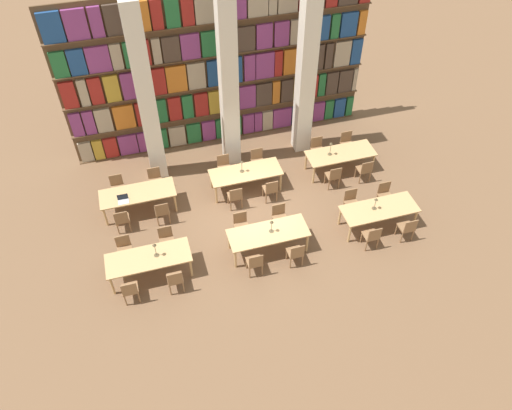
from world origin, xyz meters
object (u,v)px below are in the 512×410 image
object	(u,v)px
chair_11	(385,194)
desk_lamp_4	(331,146)
desk_lamp_1	(272,224)
chair_17	(224,167)
chair_1	(124,248)
reading_table_2	(379,210)
pillar_right	(306,73)
chair_18	(271,189)
chair_4	(255,262)
chair_0	(130,290)
chair_5	(241,225)
chair_19	(258,160)
chair_15	(155,180)
reading_table_4	(246,173)
chair_3	(167,239)
chair_2	(175,279)
chair_16	(235,196)
chair_8	(372,236)
pillar_left	(146,98)
desk_lamp_0	(155,248)
pillar_center	(229,85)
chair_12	(122,219)
reading_table_0	(149,259)
desk_lamp_3	(242,164)
laptop	(123,200)
chair_13	(118,187)
chair_10	(407,228)
desk_lamp_2	(376,202)
chair_22	(365,170)
reading_table_1	(268,234)
chair_7	(280,216)
chair_14	(162,211)
chair_6	(296,253)
chair_23	(347,143)
reading_table_5	(340,155)

from	to	relation	value
chair_11	desk_lamp_4	size ratio (longest dim) A/B	1.77
desk_lamp_1	chair_17	world-z (taller)	desk_lamp_1
chair_1	reading_table_2	world-z (taller)	chair_1
pillar_right	chair_18	size ratio (longest dim) A/B	6.73
chair_4	reading_table_2	size ratio (longest dim) A/B	0.39
chair_0	chair_18	distance (m)	5.36
chair_5	chair_19	distance (m)	2.95
chair_5	chair_15	bearing A→B (deg)	-50.97
chair_11	chair_19	bearing A→B (deg)	-38.57
reading_table_4	chair_3	bearing A→B (deg)	-146.75
chair_2	chair_3	size ratio (longest dim) A/B	1.00
chair_5	chair_16	bearing A→B (deg)	-96.16
chair_1	chair_8	bearing A→B (deg)	167.56
chair_3	pillar_left	bearing A→B (deg)	-94.23
chair_1	chair_16	bearing A→B (deg)	-161.87
desk_lamp_0	chair_16	xyz separation A→B (m)	(2.68, 1.87, -0.59)
reading_table_2	chair_8	xyz separation A→B (m)	(-0.55, -0.73, -0.19)
pillar_center	chair_18	size ratio (longest dim) A/B	6.73
pillar_left	chair_12	distance (m)	3.69
chair_3	chair_11	world-z (taller)	same
reading_table_0	desk_lamp_0	size ratio (longest dim) A/B	4.70
chair_3	desk_lamp_3	distance (m)	3.42
chair_0	laptop	world-z (taller)	laptop
pillar_left	chair_17	xyz separation A→B (m)	(2.08, -0.85, -2.51)
pillar_left	reading_table_0	xyz separation A→B (m)	(-0.84, -4.19, -2.32)
reading_table_0	chair_13	distance (m)	3.39
chair_10	chair_2	bearing A→B (deg)	179.45
chair_2	desk_lamp_2	xyz separation A→B (m)	(6.10, 0.70, 0.55)
chair_22	chair_11	bearing A→B (deg)	-84.93
chair_0	reading_table_1	bearing A→B (deg)	9.68
chair_13	chair_16	world-z (taller)	same
chair_7	pillar_right	bearing A→B (deg)	-119.00
chair_0	chair_2	size ratio (longest dim) A/B	1.00
chair_13	chair_14	distance (m)	1.89
chair_3	chair_15	world-z (taller)	same
reading_table_2	chair_11	world-z (taller)	chair_11
desk_lamp_0	reading_table_2	size ratio (longest dim) A/B	0.21
pillar_center	chair_1	bearing A→B (deg)	-139.03
chair_4	chair_6	bearing A→B (deg)	0.00
chair_6	chair_19	distance (m)	4.12
reading_table_1	chair_4	distance (m)	0.97
chair_1	chair_11	distance (m)	8.04
chair_4	chair_7	xyz separation A→B (m)	(1.19, 1.46, 0.00)
chair_3	desk_lamp_2	size ratio (longest dim) A/B	2.08
reading_table_2	chair_23	xyz separation A→B (m)	(0.47, 3.43, -0.19)
chair_10	chair_5	bearing A→B (deg)	162.35
reading_table_0	chair_19	bearing A→B (deg)	39.37
pillar_right	chair_4	bearing A→B (deg)	-122.26
chair_4	reading_table_5	bearing A→B (deg)	40.73
reading_table_2	chair_18	xyz separation A→B (m)	(-2.77, 1.95, -0.19)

